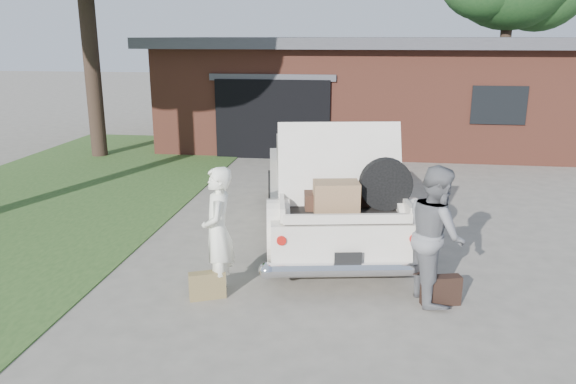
# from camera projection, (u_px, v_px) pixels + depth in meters

# --- Properties ---
(ground) EXTENTS (90.00, 90.00, 0.00)m
(ground) POSITION_uv_depth(u_px,v_px,m) (282.00, 277.00, 8.06)
(ground) COLOR gray
(ground) RESTS_ON ground
(grass_strip) EXTENTS (6.00, 16.00, 0.02)m
(grass_strip) POSITION_uv_depth(u_px,v_px,m) (43.00, 202.00, 11.67)
(grass_strip) COLOR #2D4C1E
(grass_strip) RESTS_ON ground
(house) EXTENTS (12.80, 7.80, 3.30)m
(house) POSITION_uv_depth(u_px,v_px,m) (365.00, 89.00, 18.42)
(house) COLOR brown
(house) RESTS_ON ground
(sedan) EXTENTS (2.97, 5.65, 2.16)m
(sedan) POSITION_uv_depth(u_px,v_px,m) (328.00, 189.00, 9.67)
(sedan) COLOR white
(sedan) RESTS_ON ground
(woman_left) EXTENTS (0.54, 0.70, 1.73)m
(woman_left) POSITION_uv_depth(u_px,v_px,m) (218.00, 232.00, 7.34)
(woman_left) COLOR white
(woman_left) RESTS_ON ground
(woman_right) EXTENTS (0.88, 1.02, 1.80)m
(woman_right) POSITION_uv_depth(u_px,v_px,m) (435.00, 234.00, 7.15)
(woman_right) COLOR slate
(woman_right) RESTS_ON ground
(suitcase_left) EXTENTS (0.49, 0.33, 0.37)m
(suitcase_left) POSITION_uv_depth(u_px,v_px,m) (207.00, 285.00, 7.35)
(suitcase_left) COLOR olive
(suitcase_left) RESTS_ON ground
(suitcase_right) EXTENTS (0.53, 0.29, 0.39)m
(suitcase_right) POSITION_uv_depth(u_px,v_px,m) (441.00, 290.00, 7.18)
(suitcase_right) COLOR black
(suitcase_right) RESTS_ON ground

